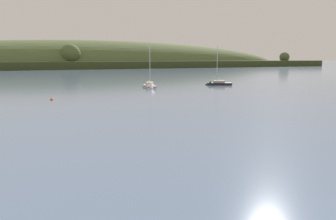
% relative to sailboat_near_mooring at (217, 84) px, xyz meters
% --- Properties ---
extents(far_shoreline_hill, '(461.64, 111.99, 43.06)m').
position_rel_sailboat_near_mooring_xyz_m(far_shoreline_hill, '(-8.86, 190.01, 0.09)').
color(far_shoreline_hill, '#35401E').
rests_on(far_shoreline_hill, ground).
extents(sailboat_near_mooring, '(7.83, 4.78, 12.17)m').
position_rel_sailboat_near_mooring_xyz_m(sailboat_near_mooring, '(0.00, 0.00, 0.00)').
color(sailboat_near_mooring, '#232328').
rests_on(sailboat_near_mooring, ground).
extents(sailboat_midwater_white, '(3.75, 8.21, 12.68)m').
position_rel_sailboat_near_mooring_xyz_m(sailboat_midwater_white, '(-20.65, -2.10, 0.05)').
color(sailboat_midwater_white, white).
rests_on(sailboat_midwater_white, ground).
extents(mooring_buoy_foreground, '(0.69, 0.69, 0.77)m').
position_rel_sailboat_near_mooring_xyz_m(mooring_buoy_foreground, '(-45.28, -19.06, -0.23)').
color(mooring_buoy_foreground, '#EA5B19').
rests_on(mooring_buoy_foreground, ground).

